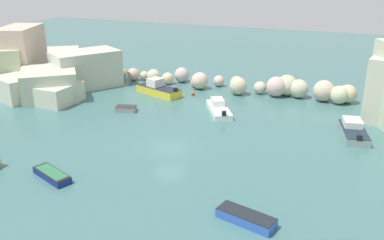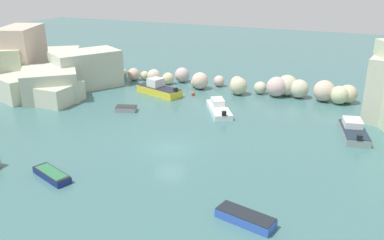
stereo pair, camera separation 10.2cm
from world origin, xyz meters
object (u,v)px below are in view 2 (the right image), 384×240
Objects in this scene: moored_boat_2 at (219,108)px; moored_boat_4 at (126,109)px; moored_boat_0 at (159,89)px; moored_boat_3 at (52,174)px; moored_boat_5 at (245,218)px; moored_boat_1 at (353,131)px; channel_buoy at (193,93)px.

moored_boat_2 is 10.36m from moored_boat_4.
moored_boat_3 is at bearing 115.35° from moored_boat_0.
moored_boat_4 is at bearing 81.46° from moored_boat_2.
moored_boat_5 is at bearing -159.39° from moored_boat_3.
moored_boat_0 is 1.12× the size of moored_boat_1.
moored_boat_3 reaches higher than channel_buoy.
moored_boat_1 is 27.47m from moored_boat_3.
channel_buoy is at bearing 59.61° from moored_boat_1.
channel_buoy is 0.08× the size of moored_boat_1.
moored_boat_1 is 1.48× the size of moored_boat_3.
moored_boat_4 is at bearing 106.16° from moored_boat_0.
moored_boat_4 is (-9.60, -3.91, -0.15)m from moored_boat_2.
moored_boat_2 is 1.52× the size of moored_boat_5.
moored_boat_3 is (-1.21, -24.29, 0.05)m from channel_buoy.
moored_boat_1 is 0.96× the size of moored_boat_2.
moored_boat_1 is at bearing -173.25° from moored_boat_0.
moored_boat_5 is (15.23, 0.28, 0.04)m from moored_boat_3.
moored_boat_4 is (-23.74, -2.62, -0.21)m from moored_boat_1.
moored_boat_1 is at bearing -17.43° from channel_buoy.
moored_boat_3 is 1.55× the size of moored_boat_4.
moored_boat_2 is (5.20, -4.78, 0.21)m from channel_buoy.
moored_boat_3 is at bearing 13.98° from moored_boat_5.
moored_boat_5 is at bearing 173.93° from moored_boat_2.
moored_boat_2 is at bearing -88.64° from moored_boat_3.
moored_boat_0 is at bearing -161.41° from channel_buoy.
moored_boat_1 is 23.89m from moored_boat_4.
channel_buoy is at bearing -143.42° from moored_boat_0.
moored_boat_3 is (-6.41, -19.51, -0.16)m from moored_boat_2.
moored_boat_0 is 23.97m from moored_boat_1.
moored_boat_2 is at bearing -52.44° from moored_boat_5.
moored_boat_5 is (18.42, -15.32, 0.03)m from moored_boat_4.
channel_buoy is 24.32m from moored_boat_3.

